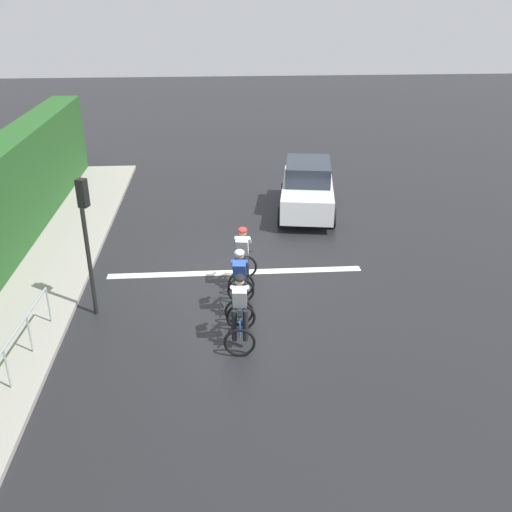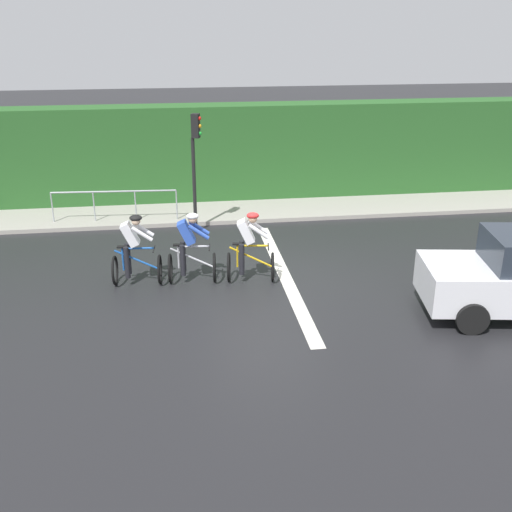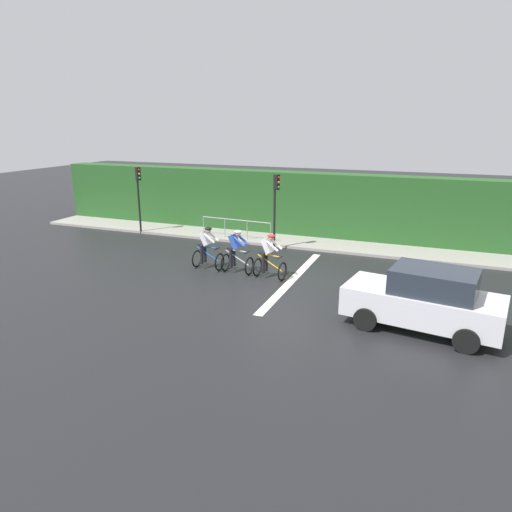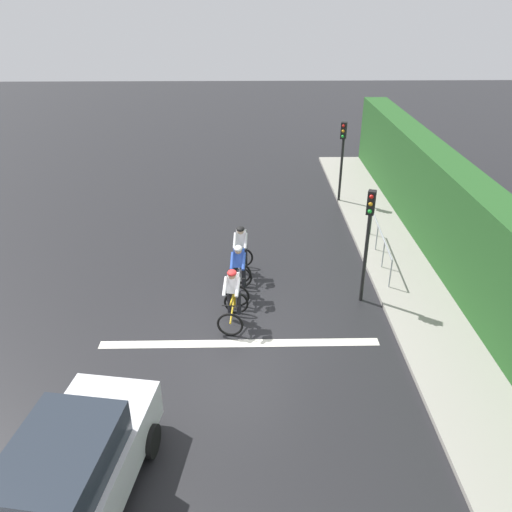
{
  "view_description": "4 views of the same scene",
  "coord_description": "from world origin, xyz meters",
  "px_view_note": "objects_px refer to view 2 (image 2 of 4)",
  "views": [
    {
      "loc": [
        0.43,
        13.46,
        7.05
      ],
      "look_at": [
        -0.52,
        0.33,
        0.84
      ],
      "focal_mm": 39.54,
      "sensor_mm": 36.0,
      "label": 1
    },
    {
      "loc": [
        -13.3,
        2.12,
        5.84
      ],
      "look_at": [
        -0.59,
        0.33,
        0.77
      ],
      "focal_mm": 43.34,
      "sensor_mm": 36.0,
      "label": 2
    },
    {
      "loc": [
        -15.23,
        -5.03,
        5.51
      ],
      "look_at": [
        -0.84,
        0.67,
        0.99
      ],
      "focal_mm": 32.55,
      "sensor_mm": 36.0,
      "label": 3
    },
    {
      "loc": [
        0.22,
        -10.63,
        7.89
      ],
      "look_at": [
        0.46,
        1.82,
        1.28
      ],
      "focal_mm": 35.6,
      "sensor_mm": 36.0,
      "label": 4
    }
  ],
  "objects_px": {
    "traffic_light_near_crossing": "(195,155)",
    "pedestrian_railing_kerbside": "(114,198)",
    "cyclist_mid": "(249,248)",
    "cyclist_second": "(190,249)",
    "cyclist_lead": "(134,251)"
  },
  "relations": [
    {
      "from": "cyclist_lead",
      "to": "traffic_light_near_crossing",
      "type": "xyz_separation_m",
      "value": [
        3.39,
        -1.6,
        1.43
      ]
    },
    {
      "from": "cyclist_lead",
      "to": "cyclist_second",
      "type": "distance_m",
      "value": 1.26
    },
    {
      "from": "cyclist_mid",
      "to": "traffic_light_near_crossing",
      "type": "distance_m",
      "value": 3.98
    },
    {
      "from": "cyclist_mid",
      "to": "traffic_light_near_crossing",
      "type": "height_order",
      "value": "traffic_light_near_crossing"
    },
    {
      "from": "cyclist_mid",
      "to": "cyclist_lead",
      "type": "bearing_deg",
      "value": 85.88
    },
    {
      "from": "cyclist_second",
      "to": "cyclist_mid",
      "type": "bearing_deg",
      "value": -95.75
    },
    {
      "from": "traffic_light_near_crossing",
      "to": "pedestrian_railing_kerbside",
      "type": "height_order",
      "value": "traffic_light_near_crossing"
    },
    {
      "from": "cyclist_mid",
      "to": "pedestrian_railing_kerbside",
      "type": "distance_m",
      "value": 5.73
    },
    {
      "from": "traffic_light_near_crossing",
      "to": "pedestrian_railing_kerbside",
      "type": "distance_m",
      "value": 2.95
    },
    {
      "from": "cyclist_second",
      "to": "pedestrian_railing_kerbside",
      "type": "bearing_deg",
      "value": 24.14
    },
    {
      "from": "cyclist_second",
      "to": "cyclist_lead",
      "type": "bearing_deg",
      "value": 87.64
    },
    {
      "from": "cyclist_lead",
      "to": "cyclist_second",
      "type": "xyz_separation_m",
      "value": [
        -0.05,
        -1.26,
        0.0
      ]
    },
    {
      "from": "cyclist_second",
      "to": "traffic_light_near_crossing",
      "type": "relative_size",
      "value": 0.5
    },
    {
      "from": "cyclist_mid",
      "to": "pedestrian_railing_kerbside",
      "type": "relative_size",
      "value": 0.46
    },
    {
      "from": "cyclist_mid",
      "to": "traffic_light_near_crossing",
      "type": "relative_size",
      "value": 0.5
    }
  ]
}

